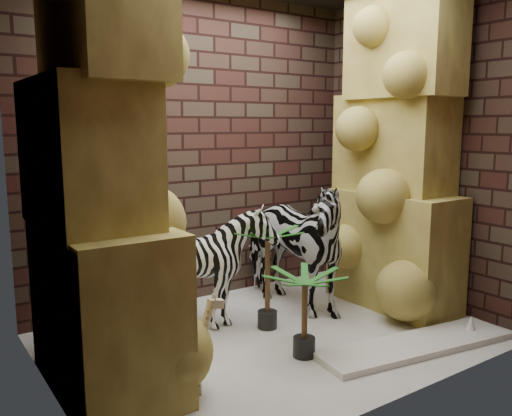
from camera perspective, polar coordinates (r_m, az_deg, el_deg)
floor at (r=4.48m, az=2.04°, el=-13.78°), size 3.50×3.50×0.00m
wall_back at (r=5.20m, az=-6.15°, el=6.35°), size 3.50×0.00×3.50m
wall_front at (r=3.23m, az=15.56°, el=4.49°), size 3.50×0.00×3.50m
wall_left at (r=3.40m, az=-22.30°, el=4.36°), size 0.00×3.00×3.00m
wall_right at (r=5.37m, az=17.40°, el=6.07°), size 0.00×3.00×3.00m
rock_pillar_left at (r=3.49m, az=-16.68°, el=4.76°), size 0.68×1.30×3.00m
rock_pillar_right at (r=5.12m, az=15.10°, el=6.05°), size 0.58×1.25×3.00m
zebra_right at (r=4.91m, az=3.56°, el=-2.76°), size 0.78×1.30×1.47m
zebra_left at (r=4.55m, az=-5.42°, el=-6.90°), size 0.97×1.16×0.98m
giraffe_toy at (r=3.49m, az=-7.74°, el=-14.78°), size 0.35×0.12×0.67m
palm_front at (r=4.52m, az=1.25°, el=-7.57°), size 0.36×0.36×0.90m
palm_back at (r=4.03m, az=5.29°, el=-11.36°), size 0.36×0.36×0.67m
surfboard at (r=4.45m, az=16.96°, el=-14.02°), size 1.72×0.66×0.05m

